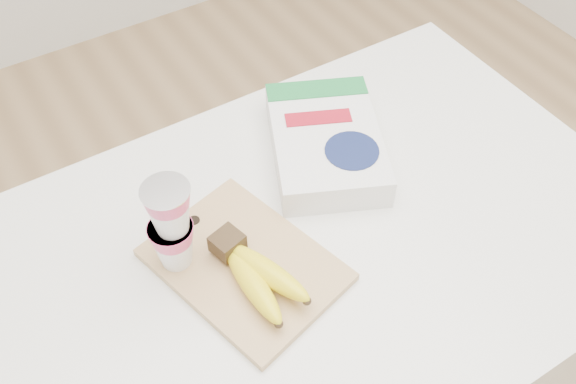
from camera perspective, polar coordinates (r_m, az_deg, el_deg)
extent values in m
cube|color=white|center=(1.47, 1.99, -14.11)|extent=(1.15, 0.77, 0.87)
cube|color=tan|center=(1.06, -3.87, -6.45)|extent=(0.29, 0.35, 0.02)
cube|color=#382816|center=(1.05, -5.41, -4.55)|extent=(0.06, 0.05, 0.03)
ellipsoid|color=yellow|center=(1.01, -3.15, -8.15)|extent=(0.04, 0.18, 0.05)
sphere|color=#382816|center=(0.97, -0.83, -11.64)|extent=(0.01, 0.01, 0.01)
ellipsoid|color=yellow|center=(1.01, -1.89, -7.10)|extent=(0.09, 0.18, 0.05)
sphere|color=#382816|center=(0.98, 1.69, -9.66)|extent=(0.01, 0.01, 0.01)
cylinder|color=silver|center=(0.93, -10.90, 0.14)|extent=(0.07, 0.07, 0.00)
cube|color=white|center=(1.21, 3.38, 4.37)|extent=(0.30, 0.35, 0.06)
cube|color=#1A7837|center=(1.27, 2.56, 9.14)|extent=(0.20, 0.13, 0.00)
cylinder|color=#131D47|center=(1.15, 5.70, 3.68)|extent=(0.13, 0.13, 0.00)
cube|color=#A21222|center=(1.21, 2.70, 6.61)|extent=(0.13, 0.08, 0.00)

